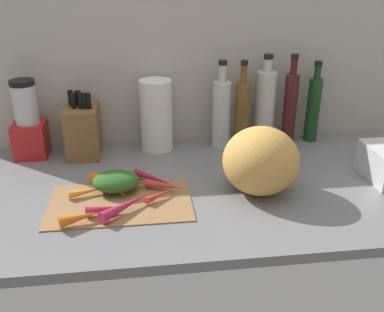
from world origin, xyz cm
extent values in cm
cube|color=slate|center=(0.00, 0.00, -1.50)|extent=(170.00, 80.00, 3.00)
cube|color=#BCB7AD|center=(0.00, 38.50, 30.00)|extent=(170.00, 3.00, 60.00)
cube|color=#997047|center=(-27.91, -10.00, 0.40)|extent=(41.93, 25.22, 0.80)
cone|color=#B2264C|center=(-26.02, -15.48, 2.43)|extent=(15.13, 14.19, 3.26)
cone|color=#B2264C|center=(-32.11, -16.34, 2.19)|extent=(10.47, 4.57, 2.79)
cone|color=orange|center=(-30.87, -3.21, 2.08)|extent=(12.47, 14.51, 2.56)
cone|color=#B2264C|center=(-17.50, 0.90, 2.07)|extent=(13.13, 12.20, 2.53)
cone|color=orange|center=(-31.13, -0.17, 2.35)|extent=(13.74, 10.85, 3.11)
cone|color=orange|center=(-37.68, -4.96, 1.91)|extent=(11.62, 5.75, 2.22)
cone|color=red|center=(-14.14, -4.72, 2.09)|extent=(12.78, 7.44, 2.59)
cone|color=red|center=(-16.02, -9.71, 1.90)|extent=(9.97, 8.03, 2.20)
cone|color=orange|center=(-38.14, -20.25, 2.42)|extent=(11.72, 7.01, 3.24)
cone|color=orange|center=(-28.10, 0.83, 2.54)|extent=(13.47, 11.58, 3.48)
cone|color=orange|center=(-22.99, -1.72, 2.09)|extent=(13.31, 4.25, 2.58)
ellipsoid|color=#2D6023|center=(-29.05, -3.14, 3.81)|extent=(14.22, 10.94, 6.02)
ellipsoid|color=gold|center=(14.59, -7.87, 10.40)|extent=(23.11, 22.49, 20.79)
cube|color=brown|center=(-41.55, 27.63, 9.09)|extent=(11.37, 16.55, 18.19)
cylinder|color=black|center=(-44.87, 29.60, 20.94)|extent=(1.90, 1.90, 5.50)
cylinder|color=black|center=(-43.54, 26.13, 20.94)|extent=(1.75, 1.75, 5.50)
cylinder|color=black|center=(-42.21, 28.94, 20.94)|extent=(1.97, 1.97, 5.50)
cylinder|color=black|center=(-40.89, 25.90, 20.94)|extent=(2.17, 2.17, 5.50)
cylinder|color=black|center=(-39.56, 25.40, 20.94)|extent=(1.71, 1.71, 5.50)
cylinder|color=black|center=(-38.23, 25.35, 20.94)|extent=(1.70, 1.70, 5.50)
cube|color=red|center=(-60.36, 28.48, 6.31)|extent=(11.15, 11.15, 12.63)
cylinder|color=silver|center=(-60.36, 28.48, 19.51)|extent=(8.37, 8.37, 13.77)
cylinder|color=black|center=(-60.36, 28.48, 27.30)|extent=(8.53, 8.53, 1.80)
cylinder|color=white|center=(-14.90, 29.50, 13.21)|extent=(11.66, 11.66, 26.42)
cylinder|color=silver|center=(9.42, 29.06, 12.51)|extent=(6.89, 6.89, 25.01)
cylinder|color=silver|center=(9.42, 29.06, 28.17)|extent=(2.67, 2.67, 6.31)
cylinder|color=black|center=(9.42, 29.06, 32.13)|extent=(3.07, 3.07, 1.60)
cylinder|color=brown|center=(17.07, 28.27, 12.57)|extent=(5.53, 5.53, 25.15)
cylinder|color=brown|center=(17.07, 28.27, 28.19)|extent=(2.38, 2.38, 6.08)
cylinder|color=black|center=(17.07, 28.27, 32.03)|extent=(2.73, 2.73, 1.60)
cylinder|color=silver|center=(26.50, 30.47, 13.99)|extent=(7.42, 7.42, 27.97)
cylinder|color=silver|center=(26.50, 30.47, 30.36)|extent=(3.10, 3.10, 4.78)
cylinder|color=black|center=(26.50, 30.47, 33.55)|extent=(3.56, 3.56, 1.60)
cylinder|color=#471919|center=(35.98, 29.41, 13.48)|extent=(5.13, 5.13, 26.97)
cylinder|color=#471919|center=(35.98, 29.41, 29.91)|extent=(2.51, 2.51, 5.89)
cylinder|color=black|center=(35.98, 29.41, 33.66)|extent=(2.89, 2.89, 1.60)
cylinder|color=#19421E|center=(45.77, 30.56, 12.40)|extent=(5.21, 5.21, 24.79)
cylinder|color=#19421E|center=(45.77, 30.56, 27.27)|extent=(2.56, 2.56, 4.95)
cylinder|color=black|center=(45.77, 30.56, 30.54)|extent=(2.94, 2.94, 1.60)
camera|label=1|loc=(-20.47, -121.78, 65.44)|focal=40.38mm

